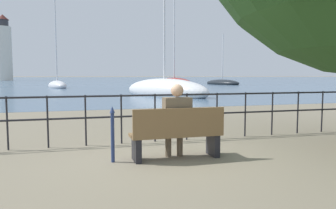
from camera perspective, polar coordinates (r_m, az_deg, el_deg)
The scene contains 11 objects.
ground_plane at distance 5.82m, azimuth 1.40°, elevation -9.32°, with size 1000.00×1000.00×0.00m, color #7A705B.
harbor_water at distance 163.93m, azimuth -15.79°, elevation 4.39°, with size 600.00×300.00×0.01m.
park_bench at distance 5.67m, azimuth 1.60°, elevation -5.31°, with size 1.60×0.45×0.90m.
seated_person_left at distance 5.70m, azimuth 1.50°, elevation -2.33°, with size 0.48×0.35×1.30m.
promenade_railing at distance 7.13m, azimuth -2.28°, elevation -0.99°, with size 10.33×0.04×1.05m.
closed_umbrella at distance 5.53m, azimuth -9.63°, elevation -4.59°, with size 0.09×0.09×0.94m.
sailboat_0 at distance 53.08m, azimuth 9.43°, elevation 3.73°, with size 4.30×7.81×8.38m.
sailboat_1 at distance 40.01m, azimuth -18.74°, elevation 3.24°, with size 3.00×5.33×11.14m.
sailboat_2 at distance 23.41m, azimuth -0.63°, elevation 2.46°, with size 5.54×8.84×10.02m.
sailboat_3 at distance 36.35m, azimuth 1.08°, elevation 3.41°, with size 3.66×8.19×12.62m.
harbor_lighthouse at distance 103.37m, azimuth -26.68°, elevation 8.47°, with size 4.15×4.15×18.30m.
Camera 1 is at (-1.72, -5.37, 1.45)m, focal length 35.00 mm.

